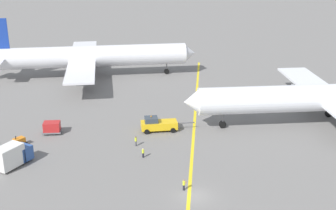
{
  "coord_description": "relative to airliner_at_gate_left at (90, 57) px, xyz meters",
  "views": [
    {
      "loc": [
        -2.05,
        -52.68,
        32.09
      ],
      "look_at": [
        -4.29,
        24.28,
        4.0
      ],
      "focal_mm": 48.61,
      "sensor_mm": 36.0,
      "label": 1
    }
  ],
  "objects": [
    {
      "name": "gse_catering_truck_tall",
      "position": [
        -2.7,
        -47.39,
        -3.35
      ],
      "size": [
        4.84,
        6.29,
        3.5
      ],
      "color": "#2D5199",
      "rests_on": "ground"
    },
    {
      "name": "taxiway_stripe",
      "position": [
        24.1,
        -45.16,
        -5.1
      ],
      "size": [
        6.95,
        119.85,
        0.01
      ],
      "primitive_type": "cube",
      "rotation": [
        0.0,
        0.0,
        -0.05
      ],
      "color": "yellow",
      "rests_on": "ground"
    },
    {
      "name": "gse_gpu_cart_small",
      "position": [
        -4.25,
        -40.32,
        -4.31
      ],
      "size": [
        2.54,
        2.64,
        1.9
      ],
      "color": "orange",
      "rests_on": "ground"
    },
    {
      "name": "ground_crew_marshaller_foreground",
      "position": [
        16.55,
        -44.02,
        -4.28
      ],
      "size": [
        0.36,
        0.36,
        1.59
      ],
      "color": "black",
      "rests_on": "ground"
    },
    {
      "name": "ground_plane",
      "position": [
        24.34,
        -55.16,
        -5.11
      ],
      "size": [
        600.0,
        600.0,
        0.0
      ],
      "primitive_type": "plane",
      "color": "slate"
    },
    {
      "name": "gse_container_dolly_flat",
      "position": [
        -0.16,
        -35.12,
        -3.93
      ],
      "size": [
        3.41,
        2.52,
        2.15
      ],
      "color": "slate",
      "rests_on": "ground"
    },
    {
      "name": "ground_crew_ramp_agent_by_cones",
      "position": [
        15.01,
        -39.82,
        -4.19
      ],
      "size": [
        0.36,
        0.36,
        1.75
      ],
      "color": "#4C4C51",
      "rests_on": "ground"
    },
    {
      "name": "airliner_being_pushed",
      "position": [
        48.46,
        -29.4,
        -0.04
      ],
      "size": [
        50.79,
        44.71,
        14.68
      ],
      "color": "white",
      "rests_on": "ground"
    },
    {
      "name": "pushback_tug",
      "position": [
        18.34,
        -33.36,
        -3.86
      ],
      "size": [
        9.7,
        3.68,
        2.94
      ],
      "color": "gold",
      "rests_on": "ground"
    },
    {
      "name": "ground_crew_wing_walker_right",
      "position": [
        22.87,
        -53.68,
        -4.27
      ],
      "size": [
        0.5,
        0.36,
        1.61
      ],
      "color": "black",
      "rests_on": "ground"
    },
    {
      "name": "airliner_at_gate_left",
      "position": [
        0.0,
        0.0,
        0.0
      ],
      "size": [
        51.66,
        41.03,
        14.92
      ],
      "color": "silver",
      "rests_on": "ground"
    }
  ]
}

